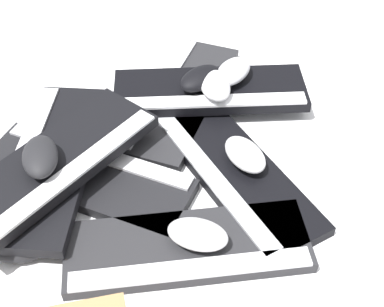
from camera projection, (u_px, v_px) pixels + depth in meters
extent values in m
plane|color=white|center=(225.00, 148.00, 1.16)|extent=(3.20, 3.20, 0.00)
cube|color=black|center=(236.00, 171.00, 1.09)|extent=(0.32, 0.46, 0.02)
cube|color=#B2B5BA|center=(212.00, 177.00, 1.06)|extent=(0.21, 0.40, 0.01)
cube|color=#232326|center=(182.00, 99.00, 1.26)|extent=(0.32, 0.46, 0.02)
cube|color=silver|center=(160.00, 89.00, 1.26)|extent=(0.21, 0.39, 0.01)
cube|color=black|center=(85.00, 178.00, 1.08)|extent=(0.46, 0.34, 0.02)
cube|color=silver|center=(98.00, 154.00, 1.11)|extent=(0.38, 0.23, 0.01)
cube|color=#232326|center=(187.00, 247.00, 0.96)|extent=(0.44, 0.16, 0.02)
cube|color=silver|center=(191.00, 269.00, 0.91)|extent=(0.42, 0.05, 0.01)
cube|color=black|center=(53.00, 161.00, 1.07)|extent=(0.22, 0.46, 0.02)
cube|color=silver|center=(24.00, 154.00, 1.07)|extent=(0.11, 0.42, 0.01)
cube|color=black|center=(210.00, 90.00, 1.23)|extent=(0.45, 0.17, 0.02)
cube|color=silver|center=(212.00, 101.00, 1.18)|extent=(0.42, 0.06, 0.01)
cube|color=black|center=(54.00, 164.00, 1.03)|extent=(0.42, 0.42, 0.02)
cube|color=silver|center=(72.00, 172.00, 0.99)|extent=(0.32, 0.32, 0.01)
ellipsoid|color=black|center=(200.00, 78.00, 1.20)|extent=(0.13, 0.12, 0.04)
ellipsoid|color=black|center=(24.00, 246.00, 0.96)|extent=(0.12, 0.08, 0.04)
ellipsoid|color=black|center=(40.00, 157.00, 0.99)|extent=(0.08, 0.12, 0.04)
ellipsoid|color=#B7B7BC|center=(233.00, 71.00, 1.22)|extent=(0.12, 0.13, 0.04)
ellipsoid|color=silver|center=(215.00, 85.00, 1.19)|extent=(0.08, 0.12, 0.04)
ellipsoid|color=silver|center=(245.00, 154.00, 1.08)|extent=(0.11, 0.13, 0.04)
ellipsoid|color=silver|center=(198.00, 234.00, 0.94)|extent=(0.13, 0.10, 0.04)
sphere|color=black|center=(2.00, 177.00, 1.09)|extent=(0.01, 0.01, 0.01)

